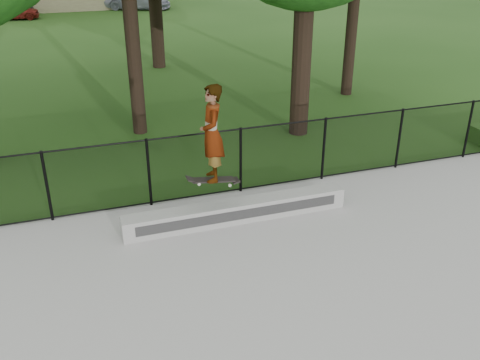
# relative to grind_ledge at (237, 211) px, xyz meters

# --- Properties ---
(grind_ledge) EXTENTS (4.57, 0.40, 0.41)m
(grind_ledge) POSITION_rel_grind_ledge_xyz_m (0.00, 0.00, 0.00)
(grind_ledge) COLOR #ADACA8
(grind_ledge) RESTS_ON concrete_slab
(car_a) EXTENTS (3.10, 1.41, 1.04)m
(car_a) POSITION_rel_grind_ledge_xyz_m (-5.28, 28.18, 0.26)
(car_a) COLOR maroon
(car_a) RESTS_ON ground
(car_b) EXTENTS (2.96, 1.19, 1.07)m
(car_b) POSITION_rel_grind_ledge_xyz_m (-5.71, 29.63, 0.27)
(car_b) COLOR black
(car_b) RESTS_ON ground
(skater_airborne) EXTENTS (0.84, 0.73, 1.97)m
(skater_airborne) POSITION_rel_grind_ledge_xyz_m (-0.50, -0.07, 1.71)
(skater_airborne) COLOR black
(skater_airborne) RESTS_ON ground
(chainlink_fence) EXTENTS (16.06, 0.06, 1.50)m
(chainlink_fence) POSITION_rel_grind_ledge_xyz_m (0.48, 1.20, 0.55)
(chainlink_fence) COLOR black
(chainlink_fence) RESTS_ON concrete_slab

